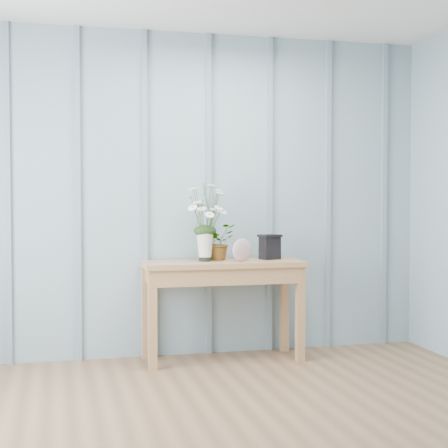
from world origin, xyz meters
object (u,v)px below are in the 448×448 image
object	(u,v)px
sideboard	(222,276)
felt_disc_vessel	(242,250)
carved_box	(270,247)
daisy_vase	(205,212)

from	to	relation	value
sideboard	felt_disc_vessel	size ratio (longest dim) A/B	6.95
sideboard	carved_box	bearing A→B (deg)	6.89
sideboard	felt_disc_vessel	world-z (taller)	felt_disc_vessel
sideboard	felt_disc_vessel	xyz separation A→B (m)	(0.13, -0.09, 0.20)
daisy_vase	felt_disc_vessel	size ratio (longest dim) A/B	3.42
felt_disc_vessel	carved_box	world-z (taller)	carved_box
sideboard	felt_disc_vessel	distance (m)	0.26
daisy_vase	carved_box	xyz separation A→B (m)	(0.52, 0.04, -0.27)
carved_box	felt_disc_vessel	bearing A→B (deg)	-151.90
felt_disc_vessel	carved_box	distance (m)	0.30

